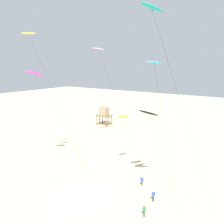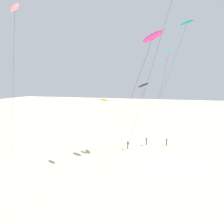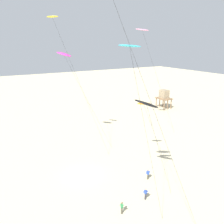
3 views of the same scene
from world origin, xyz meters
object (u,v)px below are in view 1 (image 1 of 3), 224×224
kite_yellow (29,36)px  kite_magenta (34,73)px  kite_orange (123,117)px  kite_pink (98,50)px  kite_black (149,113)px  stilt_house (104,113)px  kite_flyer_furthest (153,196)px  kite_teal (152,9)px  kite_flyer_middle (144,211)px  kite_cyan (154,65)px  kite_flyer_nearest (142,181)px

kite_yellow → kite_magenta: bearing=133.7°
kite_yellow → kite_orange: kite_yellow is taller
kite_yellow → kite_pink: size_ratio=1.05×
kite_black → stilt_house: (-32.10, 32.69, -8.74)m
kite_flyer_furthest → kite_teal: bearing=-70.3°
stilt_house → kite_magenta: bearing=-71.5°
kite_yellow → kite_flyer_middle: 30.60m
kite_cyan → stilt_house: bearing=133.1°
kite_flyer_nearest → stilt_house: size_ratio=0.28×
kite_teal → kite_pink: (-23.57, 21.69, -2.57)m
kite_flyer_nearest → kite_pink: bearing=147.2°
kite_black → stilt_house: kite_black is taller
kite_magenta → stilt_house: bearing=108.5°
kite_flyer_middle → kite_magenta: bearing=176.7°
kite_cyan → kite_pink: (-22.37, 18.40, 2.94)m
kite_black → kite_yellow: bearing=-161.6°
kite_pink → kite_flyer_nearest: (17.32, -11.15, -21.78)m
kite_pink → kite_flyer_furthest: bearing=-34.6°
kite_flyer_middle → kite_cyan: bearing=23.8°
kite_flyer_furthest → stilt_house: size_ratio=0.28×
kite_magenta → kite_orange: bearing=38.1°
kite_teal → kite_orange: (-11.97, 13.74, -14.90)m
kite_orange → stilt_house: bearing=132.0°
kite_magenta → kite_orange: (12.05, 9.44, -7.84)m
kite_black → kite_orange: bearing=143.8°
kite_magenta → kite_flyer_middle: size_ratio=11.35×
kite_flyer_middle → kite_flyer_nearest: bearing=120.2°
kite_teal → kite_pink: size_ratio=1.11×
kite_cyan → kite_flyer_middle: (-0.66, -0.29, -18.83)m
kite_orange → stilt_house: kite_orange is taller
kite_yellow → kite_flyer_middle: kite_yellow is taller
kite_teal → stilt_house: size_ratio=4.39×
kite_magenta → stilt_house: size_ratio=3.20×
kite_magenta → kite_flyer_furthest: (21.43, 2.93, -17.29)m
kite_flyer_furthest → kite_pink: bearing=145.4°
kite_magenta → kite_orange: 17.20m
kite_pink → stilt_house: bearing=123.6°
kite_magenta → kite_pink: kite_pink is taller
kite_teal → kite_magenta: bearing=169.8°
kite_flyer_middle → kite_flyer_furthest: bearing=99.7°
kite_teal → kite_flyer_middle: 24.61m
stilt_house → kite_pink: bearing=-56.4°
kite_orange → kite_flyer_middle: bearing=-46.7°
kite_teal → kite_flyer_nearest: (-6.25, 10.54, -24.35)m
kite_flyer_middle → kite_flyer_furthest: same height
kite_yellow → kite_flyer_nearest: kite_yellow is taller
kite_teal → kite_orange: 23.54m
kite_pink → kite_flyer_furthest: (20.99, -14.46, -21.78)m
kite_magenta → kite_flyer_nearest: kite_magenta is taller
kite_pink → kite_cyan: bearing=-39.4°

